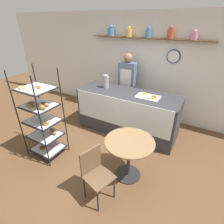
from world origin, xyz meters
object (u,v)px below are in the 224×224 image
at_px(cafe_table, 129,150).
at_px(cafe_chair, 95,170).
at_px(person_worker, 127,84).
at_px(coffee_carafe, 106,81).
at_px(donut_tray_counter, 149,97).
at_px(pastry_rack, 43,119).

bearing_deg(cafe_table, cafe_chair, -113.92).
bearing_deg(person_worker, cafe_chair, -74.23).
distance_m(cafe_table, cafe_chair, 0.67).
xyz_separation_m(coffee_carafe, donut_tray_counter, (1.12, -0.05, -0.14)).
bearing_deg(coffee_carafe, donut_tray_counter, -2.71).
bearing_deg(person_worker, pastry_rack, -107.15).
height_order(person_worker, cafe_chair, person_worker).
height_order(pastry_rack, person_worker, pastry_rack).
distance_m(cafe_table, coffee_carafe, 1.93).
bearing_deg(person_worker, cafe_table, -63.02).
distance_m(pastry_rack, coffee_carafe, 1.71).
distance_m(coffee_carafe, donut_tray_counter, 1.14).
bearing_deg(coffee_carafe, person_worker, 66.28).
bearing_deg(cafe_table, donut_tray_counter, 96.42).
xyz_separation_m(person_worker, donut_tray_counter, (0.85, -0.68, 0.07)).
bearing_deg(coffee_carafe, cafe_chair, -62.66).
xyz_separation_m(pastry_rack, person_worker, (0.69, 2.24, 0.15)).
bearing_deg(cafe_chair, pastry_rack, 94.01).
height_order(cafe_table, coffee_carafe, coffee_carafe).
height_order(cafe_table, donut_tray_counter, donut_tray_counter).
distance_m(pastry_rack, cafe_chair, 1.48).
xyz_separation_m(pastry_rack, donut_tray_counter, (1.54, 1.56, 0.22)).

